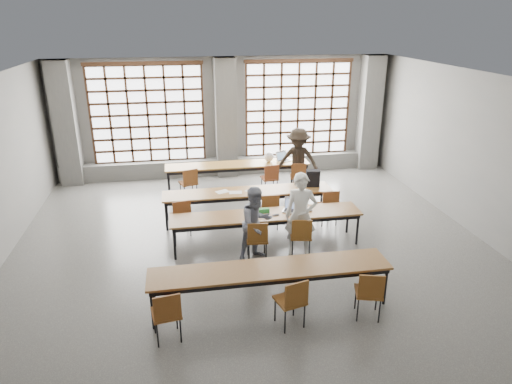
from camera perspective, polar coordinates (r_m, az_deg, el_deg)
The scene contains 39 objects.
floor at distance 9.41m, azimuth 0.03°, elevation -8.05°, with size 11.00×11.00×0.00m, color #52524F.
ceiling at distance 8.28m, azimuth 0.04°, elevation 13.59°, with size 11.00×11.00×0.00m, color silver.
wall_back at distance 13.95m, azimuth -3.95°, elevation 9.40°, with size 10.00×10.00×0.00m, color slate.
wall_right at distance 10.71m, azimuth 27.46°, elevation 3.36°, with size 11.00×11.00×0.00m, color slate.
column_left at distance 13.94m, azimuth -22.70°, elevation 7.81°, with size 0.60×0.55×3.50m, color #585855.
column_mid at distance 13.68m, azimuth -3.82°, elevation 9.17°, with size 0.60×0.55×3.50m, color #585855.
column_right at distance 14.84m, azimuth 13.98°, elevation 9.55°, with size 0.60×0.55×3.50m, color #585855.
window_left at distance 13.79m, azimuth -13.38°, elevation 9.38°, with size 3.32×0.12×3.00m.
window_right at distance 14.25m, azimuth 5.25°, elevation 10.23°, with size 3.32×0.12×3.00m.
sill_ledge at distance 14.14m, azimuth -3.71°, elevation 3.28°, with size 9.80×0.35×0.50m, color #585855.
desk_row_a at distance 12.77m, azimuth -2.32°, elevation 3.26°, with size 4.00×0.70×0.73m.
desk_row_b at distance 10.78m, azimuth -1.02°, elevation -0.18°, with size 4.00×0.70×0.73m.
desk_row_c at distance 9.55m, azimuth 1.30°, elevation -3.12°, with size 4.00×0.70×0.73m.
desk_row_d at distance 7.62m, azimuth 1.81°, elevation -9.88°, with size 4.00×0.70×0.73m.
chair_back_left at distance 12.12m, azimuth -8.36°, elevation 1.41°, with size 0.53×0.53×0.88m.
chair_back_mid at distance 12.35m, azimuth 1.81°, elevation 2.01°, with size 0.46×0.46×0.88m.
chair_back_right at distance 12.52m, azimuth 5.30°, elevation 2.21°, with size 0.49×0.49×0.88m.
chair_mid_left at distance 10.14m, azimuth -9.34°, elevation -2.69°, with size 0.49×0.50×0.88m.
chair_mid_centre at distance 10.33m, azimuth 1.71°, elevation -1.96°, with size 0.43×0.44×0.88m.
chair_mid_right at distance 10.68m, azimuth 9.10°, elevation -1.42°, with size 0.42×0.43×0.88m.
chair_front_left at distance 9.00m, azimuth 0.15°, elevation -5.63°, with size 0.46×0.46×0.88m.
chair_front_right at distance 9.18m, azimuth 5.66°, elevation -5.16°, with size 0.49×0.50×0.88m.
chair_near_left at distance 7.05m, azimuth -11.10°, elevation -14.43°, with size 0.48×0.48×0.88m.
chair_near_mid at distance 7.22m, azimuth 4.59°, elevation -13.10°, with size 0.51×0.51×0.88m.
chair_near_right at distance 7.60m, azimuth 14.02°, elevation -11.83°, with size 0.52×0.52×0.88m.
student_male at distance 9.15m, azimuth 5.62°, elevation -2.91°, with size 0.64×0.42×1.75m, color white.
student_female at distance 9.01m, azimuth 0.05°, elevation -3.97°, with size 0.74×0.58×1.53m, color #172146.
student_back at distance 12.53m, azimuth 5.27°, elevation 3.95°, with size 1.15×0.66×1.79m, color black.
laptop_front at distance 9.71m, azimuth 4.53°, elevation -1.93°, with size 0.46×0.43×0.26m.
laptop_back at distance 13.06m, azimuth 3.39°, elevation 4.24°, with size 0.46×0.43×0.26m.
mouse at distance 9.71m, azimuth 6.84°, elevation -2.29°, with size 0.10×0.06×0.04m, color silver.
green_box at distance 9.57m, azimuth 0.92°, elevation -2.34°, with size 0.25×0.09×0.09m, color green.
phone at distance 9.47m, azimuth 2.50°, elevation -2.88°, with size 0.13×0.06×0.01m, color black.
paper_sheet_a at distance 10.74m, azimuth -4.23°, elevation 0.05°, with size 0.30×0.21×0.00m, color white.
paper_sheet_b at distance 10.67m, azimuth -2.57°, elevation -0.04°, with size 0.30×0.21×0.00m, color silver.
paper_sheet_c at distance 10.77m, azimuth -0.50°, elevation 0.19°, with size 0.30×0.21×0.00m, color white.
backpack at distance 11.08m, azimuth 7.13°, elevation 1.72°, with size 0.32×0.20×0.40m, color black.
plastic_bag at distance 12.89m, azimuth 1.62°, elevation 4.43°, with size 0.26×0.21×0.29m, color white.
red_pouch at distance 7.14m, azimuth -11.18°, elevation -14.31°, with size 0.20×0.08×0.06m, color #B72F16.
Camera 1 is at (-1.43, -8.08, 4.61)m, focal length 32.00 mm.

